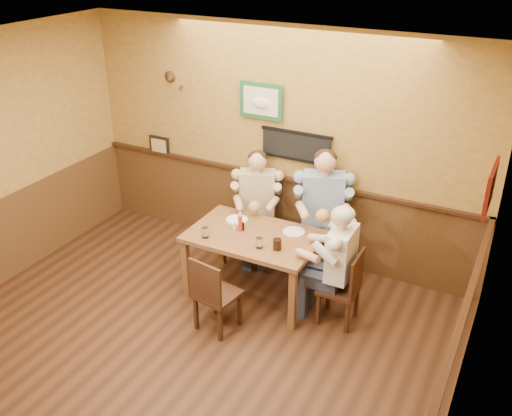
{
  "coord_description": "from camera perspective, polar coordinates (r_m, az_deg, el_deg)",
  "views": [
    {
      "loc": [
        2.67,
        -3.25,
        3.74
      ],
      "look_at": [
        0.25,
        1.45,
        1.1
      ],
      "focal_mm": 40.0,
      "sensor_mm": 36.0,
      "label": 1
    }
  ],
  "objects": [
    {
      "name": "plate_far_left",
      "position": [
        6.42,
        -1.92,
        -1.17
      ],
      "size": [
        0.28,
        0.28,
        0.02
      ],
      "primitive_type": "cylinder",
      "rotation": [
        0.0,
        0.0,
        0.16
      ],
      "color": "white",
      "rests_on": "dining_table"
    },
    {
      "name": "diner_blue_polo",
      "position": [
        6.63,
        6.62,
        -1.04
      ],
      "size": [
        0.82,
        0.82,
        1.38
      ],
      "primitive_type": null,
      "rotation": [
        0.0,
        0.0,
        0.35
      ],
      "color": "#7D97BC",
      "rests_on": "ground"
    },
    {
      "name": "cola_tumbler",
      "position": [
        5.83,
        2.14,
        -3.65
      ],
      "size": [
        0.11,
        0.11,
        0.12
      ],
      "primitive_type": "cylinder",
      "rotation": [
        0.0,
        0.0,
        0.24
      ],
      "color": "black",
      "rests_on": "dining_table"
    },
    {
      "name": "hot_sauce_bottle",
      "position": [
        6.16,
        -1.6,
        -1.43
      ],
      "size": [
        0.05,
        0.05,
        0.2
      ],
      "primitive_type": "cylinder",
      "rotation": [
        0.0,
        0.0,
        0.1
      ],
      "color": "red",
      "rests_on": "dining_table"
    },
    {
      "name": "water_glass_mid",
      "position": [
        5.86,
        0.33,
        -3.5
      ],
      "size": [
        0.08,
        0.08,
        0.11
      ],
      "primitive_type": "cylinder",
      "rotation": [
        0.0,
        0.0,
        0.14
      ],
      "color": "white",
      "rests_on": "dining_table"
    },
    {
      "name": "water_glass_left",
      "position": [
        6.07,
        -5.11,
        -2.46
      ],
      "size": [
        0.1,
        0.1,
        0.11
      ],
      "primitive_type": "cylinder",
      "rotation": [
        0.0,
        0.0,
        0.38
      ],
      "color": "silver",
      "rests_on": "dining_table"
    },
    {
      "name": "chair_back_left",
      "position": [
        7.03,
        0.14,
        -1.52
      ],
      "size": [
        0.52,
        0.52,
        0.87
      ],
      "primitive_type": null,
      "rotation": [
        0.0,
        0.0,
        0.39
      ],
      "color": "#3D2213",
      "rests_on": "ground"
    },
    {
      "name": "diner_white_elder",
      "position": [
        5.84,
        8.41,
        -6.34
      ],
      "size": [
        0.56,
        0.56,
        1.19
      ],
      "primitive_type": null,
      "rotation": [
        0.0,
        0.0,
        -1.56
      ],
      "color": "silver",
      "rests_on": "ground"
    },
    {
      "name": "dining_table",
      "position": [
        6.18,
        -0.2,
        -3.39
      ],
      "size": [
        1.4,
        0.9,
        0.75
      ],
      "color": "brown",
      "rests_on": "ground"
    },
    {
      "name": "room",
      "position": [
        4.73,
        -8.43,
        0.5
      ],
      "size": [
        5.02,
        5.03,
        2.81
      ],
      "color": "#321B0F",
      "rests_on": "ground"
    },
    {
      "name": "chair_near_side",
      "position": [
        5.8,
        -3.88,
        -8.42
      ],
      "size": [
        0.45,
        0.45,
        0.85
      ],
      "primitive_type": null,
      "rotation": [
        0.0,
        0.0,
        2.99
      ],
      "color": "#3D2213",
      "rests_on": "ground"
    },
    {
      "name": "diner_tan_shirt",
      "position": [
        6.94,
        0.14,
        -0.17
      ],
      "size": [
        0.75,
        0.75,
        1.24
      ],
      "primitive_type": null,
      "rotation": [
        0.0,
        0.0,
        0.39
      ],
      "color": "beige",
      "rests_on": "ground"
    },
    {
      "name": "salt_shaker",
      "position": [
        6.2,
        -2.18,
        -1.84
      ],
      "size": [
        0.04,
        0.04,
        0.09
      ],
      "primitive_type": "cylinder",
      "rotation": [
        0.0,
        0.0,
        0.11
      ],
      "color": "white",
      "rests_on": "dining_table"
    },
    {
      "name": "pepper_shaker",
      "position": [
        6.2,
        -1.33,
        -1.84
      ],
      "size": [
        0.05,
        0.05,
        0.09
      ],
      "primitive_type": "cylinder",
      "rotation": [
        0.0,
        0.0,
        -0.29
      ],
      "color": "black",
      "rests_on": "dining_table"
    },
    {
      "name": "plate_far_right",
      "position": [
        6.18,
        3.8,
        -2.4
      ],
      "size": [
        0.3,
        0.3,
        0.02
      ],
      "primitive_type": "cylinder",
      "rotation": [
        0.0,
        0.0,
        0.34
      ],
      "color": "silver",
      "rests_on": "dining_table"
    },
    {
      "name": "chair_back_right",
      "position": [
        6.73,
        6.53,
        -2.6
      ],
      "size": [
        0.57,
        0.57,
        0.96
      ],
      "primitive_type": null,
      "rotation": [
        0.0,
        0.0,
        0.35
      ],
      "color": "#3D2213",
      "rests_on": "ground"
    },
    {
      "name": "chair_right_end",
      "position": [
        5.94,
        8.29,
        -7.79
      ],
      "size": [
        0.39,
        0.39,
        0.84
      ],
      "primitive_type": null,
      "rotation": [
        0.0,
        0.0,
        -1.56
      ],
      "color": "#3D2213",
      "rests_on": "ground"
    }
  ]
}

